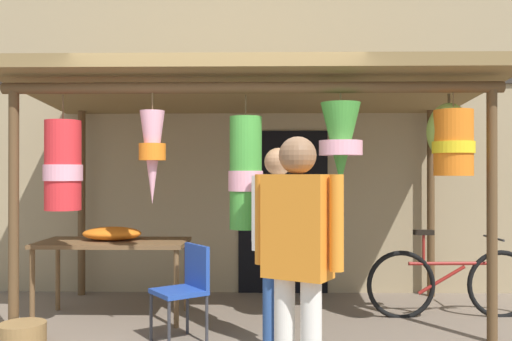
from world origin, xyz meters
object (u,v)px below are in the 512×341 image
object	(u,v)px
flower_heap_on_table	(113,233)
wicker_basket_by_table	(22,335)
folding_chair	(186,284)
vendor_in_orange	(298,250)
display_table	(114,248)
customer_foreground	(278,231)
parked_bicycle	(451,283)

from	to	relation	value
flower_heap_on_table	wicker_basket_by_table	world-z (taller)	flower_heap_on_table
folding_chair	vendor_in_orange	size ratio (longest dim) A/B	0.49
flower_heap_on_table	wicker_basket_by_table	xyz separation A→B (m)	(-0.51, -0.97, -0.76)
display_table	customer_foreground	distance (m)	1.99
display_table	folding_chair	xyz separation A→B (m)	(0.85, -0.73, -0.21)
display_table	flower_heap_on_table	xyz separation A→B (m)	(-0.02, 0.04, 0.15)
flower_heap_on_table	display_table	bearing A→B (deg)	-67.95
display_table	parked_bicycle	bearing A→B (deg)	1.97
display_table	parked_bicycle	xyz separation A→B (m)	(3.45, 0.12, -0.37)
wicker_basket_by_table	vendor_in_orange	xyz separation A→B (m)	(2.27, -1.30, 0.91)
parked_bicycle	vendor_in_orange	xyz separation A→B (m)	(-1.70, -2.35, 0.66)
wicker_basket_by_table	customer_foreground	bearing A→B (deg)	-3.25
parked_bicycle	vendor_in_orange	bearing A→B (deg)	-125.94
display_table	vendor_in_orange	size ratio (longest dim) A/B	0.87
flower_heap_on_table	customer_foreground	distance (m)	2.00
folding_chair	vendor_in_orange	world-z (taller)	vendor_in_orange
vendor_in_orange	customer_foreground	bearing A→B (deg)	94.56
flower_heap_on_table	folding_chair	xyz separation A→B (m)	(0.87, -0.77, -0.36)
customer_foreground	flower_heap_on_table	bearing A→B (deg)	146.82
wicker_basket_by_table	flower_heap_on_table	bearing A→B (deg)	62.42
display_table	wicker_basket_by_table	xyz separation A→B (m)	(-0.52, -0.93, -0.61)
folding_chair	wicker_basket_by_table	distance (m)	1.45
folding_chair	parked_bicycle	xyz separation A→B (m)	(2.60, 0.85, -0.16)
flower_heap_on_table	parked_bicycle	world-z (taller)	flower_heap_on_table
flower_heap_on_table	vendor_in_orange	bearing A→B (deg)	-52.10
folding_chair	vendor_in_orange	xyz separation A→B (m)	(0.90, -1.50, 0.51)
flower_heap_on_table	vendor_in_orange	size ratio (longest dim) A/B	0.35
flower_heap_on_table	folding_chair	distance (m)	1.21
parked_bicycle	customer_foreground	xyz separation A→B (m)	(-1.80, -1.17, 0.65)
vendor_in_orange	customer_foreground	distance (m)	1.18
vendor_in_orange	customer_foreground	world-z (taller)	vendor_in_orange
display_table	vendor_in_orange	distance (m)	2.85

